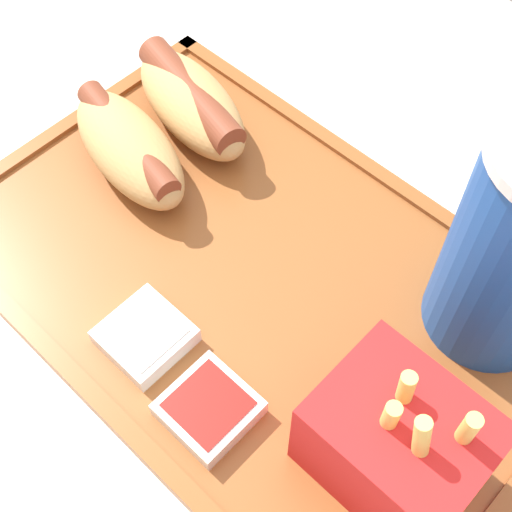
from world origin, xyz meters
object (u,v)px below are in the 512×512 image
(hot_dog_far, at_px, (191,102))
(sauce_cup_mayo, at_px, (145,336))
(sauce_cup_ketchup, at_px, (209,408))
(hot_dog_near, at_px, (129,147))
(fries_carton, at_px, (393,448))

(hot_dog_far, xyz_separation_m, sauce_cup_mayo, (0.12, -0.16, -0.02))
(sauce_cup_mayo, bearing_deg, sauce_cup_ketchup, -5.22)
(hot_dog_near, height_order, sauce_cup_ketchup, hot_dog_near)
(sauce_cup_ketchup, bearing_deg, hot_dog_near, 152.00)
(hot_dog_near, distance_m, sauce_cup_ketchup, 0.21)
(sauce_cup_mayo, xyz_separation_m, sauce_cup_ketchup, (0.07, -0.01, 0.00))
(fries_carton, relative_size, sauce_cup_mayo, 1.98)
(hot_dog_far, relative_size, sauce_cup_ketchup, 2.71)
(hot_dog_near, distance_m, fries_carton, 0.29)
(hot_dog_far, xyz_separation_m, fries_carton, (0.29, -0.12, 0.01))
(hot_dog_near, xyz_separation_m, sauce_cup_ketchup, (0.19, -0.10, -0.02))
(hot_dog_far, xyz_separation_m, sauce_cup_ketchup, (0.19, -0.16, -0.02))
(fries_carton, relative_size, sauce_cup_ketchup, 1.98)
(hot_dog_far, height_order, hot_dog_near, same)
(sauce_cup_mayo, relative_size, sauce_cup_ketchup, 1.00)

